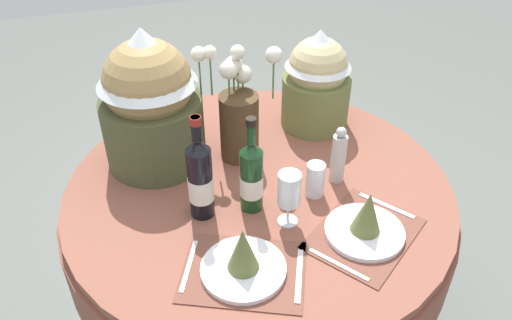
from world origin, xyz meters
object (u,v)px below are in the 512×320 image
(place_setting_right, at_px, (366,223))
(gift_tub_back_left, at_px, (149,95))
(wine_bottle_left, at_px, (251,176))
(pepper_mill, at_px, (338,156))
(tumbler_near_left, at_px, (315,180))
(dining_table, at_px, (259,218))
(gift_tub_back_right, at_px, (317,76))
(place_setting_left, at_px, (243,260))
(wine_bottle_centre, at_px, (200,179))
(flower_vase, at_px, (238,114))
(wine_glass_right, at_px, (289,190))

(place_setting_right, bearing_deg, gift_tub_back_left, 133.77)
(wine_bottle_left, height_order, pepper_mill, wine_bottle_left)
(tumbler_near_left, bearing_deg, wine_bottle_left, -179.91)
(dining_table, xyz_separation_m, gift_tub_back_right, (0.32, 0.31, 0.36))
(pepper_mill, height_order, gift_tub_back_left, gift_tub_back_left)
(place_setting_left, relative_size, wine_bottle_centre, 1.16)
(dining_table, bearing_deg, wine_bottle_centre, -158.35)
(place_setting_left, xyz_separation_m, pepper_mill, (0.41, 0.30, 0.05))
(wine_bottle_left, xyz_separation_m, wine_bottle_centre, (-0.16, 0.02, 0.01))
(dining_table, xyz_separation_m, wine_bottle_left, (-0.05, -0.10, 0.28))
(wine_bottle_left, distance_m, gift_tub_back_left, 0.45)
(dining_table, distance_m, place_setting_left, 0.44)
(dining_table, bearing_deg, gift_tub_back_left, 141.26)
(flower_vase, relative_size, tumbler_near_left, 3.60)
(gift_tub_back_right, bearing_deg, place_setting_left, -125.86)
(wine_bottle_centre, height_order, wine_glass_right, wine_bottle_centre)
(wine_bottle_left, bearing_deg, place_setting_left, -111.28)
(place_setting_right, height_order, wine_bottle_centre, wine_bottle_centre)
(wine_glass_right, relative_size, gift_tub_back_left, 0.37)
(wine_bottle_centre, bearing_deg, wine_glass_right, -25.16)
(wine_glass_right, distance_m, gift_tub_back_left, 0.57)
(dining_table, distance_m, pepper_mill, 0.37)
(place_setting_left, relative_size, tumbler_near_left, 3.47)
(tumbler_near_left, bearing_deg, wine_bottle_centre, 177.56)
(wine_bottle_centre, relative_size, pepper_mill, 1.69)
(dining_table, distance_m, wine_glass_right, 0.35)
(dining_table, height_order, tumbler_near_left, tumbler_near_left)
(wine_glass_right, relative_size, gift_tub_back_right, 0.47)
(wine_glass_right, bearing_deg, place_setting_left, -140.14)
(wine_bottle_centre, distance_m, gift_tub_back_right, 0.66)
(tumbler_near_left, relative_size, pepper_mill, 0.57)
(pepper_mill, bearing_deg, wine_bottle_centre, -175.96)
(pepper_mill, bearing_deg, dining_table, 169.10)
(place_setting_left, relative_size, gift_tub_back_left, 0.83)
(gift_tub_back_left, bearing_deg, place_setting_right, -46.23)
(place_setting_left, bearing_deg, gift_tub_back_right, 54.14)
(place_setting_right, relative_size, pepper_mill, 2.02)
(wine_bottle_centre, height_order, tumbler_near_left, wine_bottle_centre)
(wine_bottle_centre, bearing_deg, pepper_mill, 4.04)
(wine_bottle_left, bearing_deg, dining_table, 61.27)
(wine_bottle_left, distance_m, gift_tub_back_right, 0.56)
(gift_tub_back_right, bearing_deg, wine_bottle_centre, -143.88)
(wine_bottle_left, bearing_deg, pepper_mill, 8.90)
(wine_glass_right, xyz_separation_m, gift_tub_back_left, (-0.34, 0.44, 0.14))
(place_setting_left, height_order, gift_tub_back_left, gift_tub_back_left)
(flower_vase, bearing_deg, wine_glass_right, -82.69)
(place_setting_left, relative_size, place_setting_right, 0.97)
(wine_bottle_centre, bearing_deg, tumbler_near_left, -2.44)
(place_setting_left, relative_size, wine_bottle_left, 1.24)
(wine_bottle_left, xyz_separation_m, gift_tub_back_left, (-0.25, 0.34, 0.14))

